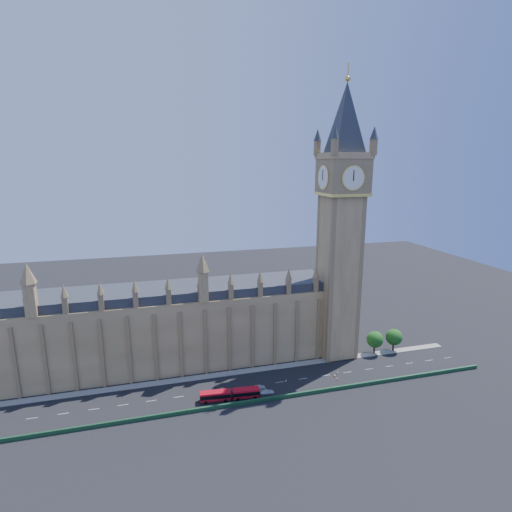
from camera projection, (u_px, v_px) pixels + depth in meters
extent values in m
plane|color=black|center=(243.00, 387.00, 125.03)|extent=(400.00, 400.00, 0.00)
cube|color=olive|center=(157.00, 331.00, 136.60)|extent=(120.00, 20.00, 25.00)
cube|color=#2D3035|center=(155.00, 292.00, 133.46)|extent=(120.00, 18.00, 3.00)
cube|color=olive|center=(338.00, 278.00, 141.32)|extent=(12.00, 12.00, 58.00)
cube|color=olive|center=(343.00, 177.00, 133.47)|extent=(14.00, 14.00, 12.00)
cylinder|color=silver|center=(353.00, 178.00, 126.74)|extent=(7.20, 0.30, 7.20)
cube|color=olive|center=(344.00, 156.00, 131.90)|extent=(14.50, 14.50, 2.00)
pyramid|color=#2D3035|center=(347.00, 81.00, 126.74)|extent=(20.59, 20.59, 22.00)
sphere|color=#F2C64C|center=(348.00, 79.00, 126.56)|extent=(1.80, 1.80, 1.80)
cube|color=#1E4C2D|center=(251.00, 402.00, 116.43)|extent=(160.00, 0.60, 1.20)
cube|color=gray|center=(237.00, 372.00, 133.95)|extent=(160.00, 3.00, 0.16)
cylinder|color=#382619|center=(374.00, 348.00, 147.16)|extent=(0.70, 0.70, 4.00)
sphere|color=#174B14|center=(375.00, 340.00, 146.37)|extent=(6.00, 6.00, 6.00)
sphere|color=#174B14|center=(376.00, 337.00, 146.72)|extent=(4.38, 4.38, 4.38)
cylinder|color=#382619|center=(393.00, 346.00, 149.19)|extent=(0.70, 0.70, 4.00)
sphere|color=#174B14|center=(394.00, 337.00, 148.40)|extent=(6.00, 6.00, 6.00)
sphere|color=#174B14|center=(395.00, 335.00, 148.75)|extent=(4.38, 4.38, 4.38)
cube|color=red|center=(215.00, 396.00, 117.60)|extent=(9.19, 3.28, 3.00)
cube|color=red|center=(246.00, 393.00, 119.14)|extent=(8.19, 3.20, 3.00)
cube|color=black|center=(215.00, 395.00, 117.52)|extent=(9.24, 3.34, 1.14)
cube|color=black|center=(246.00, 392.00, 119.06)|extent=(8.24, 3.25, 1.14)
cylinder|color=black|center=(230.00, 395.00, 118.36)|extent=(1.01, 2.46, 2.40)
cylinder|color=black|center=(206.00, 403.00, 116.14)|extent=(1.02, 0.39, 1.00)
cylinder|color=black|center=(205.00, 398.00, 118.54)|extent=(1.02, 0.39, 1.00)
cylinder|color=black|center=(225.00, 401.00, 117.11)|extent=(1.02, 0.39, 1.00)
cylinder|color=black|center=(225.00, 396.00, 119.51)|extent=(1.02, 0.39, 1.00)
cylinder|color=black|center=(238.00, 399.00, 117.73)|extent=(1.02, 0.39, 1.00)
cylinder|color=black|center=(237.00, 395.00, 120.13)|extent=(1.02, 0.39, 1.00)
cylinder|color=black|center=(255.00, 398.00, 118.60)|extent=(1.02, 0.39, 1.00)
cylinder|color=black|center=(254.00, 393.00, 121.00)|extent=(1.02, 0.39, 1.00)
imported|color=#3B3E42|center=(241.00, 395.00, 119.33)|extent=(5.00, 2.54, 1.63)
imported|color=#AAABB1|center=(259.00, 388.00, 123.46)|extent=(4.34, 1.84, 1.39)
imported|color=silver|center=(267.00, 392.00, 121.30)|extent=(4.88, 2.27, 1.38)
cube|color=black|center=(337.00, 380.00, 129.20)|extent=(0.53, 0.53, 0.04)
cone|color=#EA590C|center=(337.00, 379.00, 129.12)|extent=(0.58, 0.58, 0.76)
cylinder|color=white|center=(337.00, 379.00, 129.10)|extent=(0.37, 0.37, 0.13)
cube|color=black|center=(286.00, 382.00, 128.32)|extent=(0.51, 0.51, 0.04)
cone|color=orange|center=(286.00, 381.00, 128.24)|extent=(0.56, 0.56, 0.74)
cylinder|color=white|center=(286.00, 380.00, 128.21)|extent=(0.36, 0.36, 0.13)
cube|color=black|center=(335.00, 377.00, 131.37)|extent=(0.50, 0.50, 0.05)
cone|color=#FE5F0D|center=(335.00, 376.00, 131.28)|extent=(0.55, 0.55, 0.80)
cylinder|color=white|center=(335.00, 375.00, 131.26)|extent=(0.39, 0.39, 0.14)
cube|color=black|center=(338.00, 374.00, 133.19)|extent=(0.46, 0.46, 0.04)
cone|color=orange|center=(338.00, 373.00, 133.11)|extent=(0.51, 0.51, 0.74)
cylinder|color=white|center=(338.00, 372.00, 133.09)|extent=(0.36, 0.36, 0.13)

